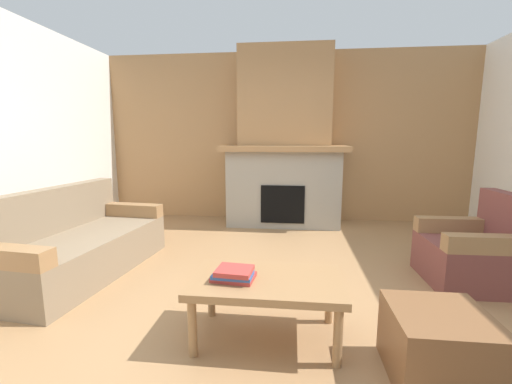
{
  "coord_description": "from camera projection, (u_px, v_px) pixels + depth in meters",
  "views": [
    {
      "loc": [
        0.14,
        -2.52,
        1.34
      ],
      "look_at": [
        -0.22,
        0.72,
        0.81
      ],
      "focal_mm": 23.1,
      "sensor_mm": 36.0,
      "label": 1
    }
  ],
  "objects": [
    {
      "name": "ottoman",
      "position": [
        438.0,
        346.0,
        1.83
      ],
      "size": [
        0.52,
        0.52,
        0.4
      ],
      "primitive_type": "cube",
      "color": "brown",
      "rests_on": "ground"
    },
    {
      "name": "fireplace",
      "position": [
        284.0,
        150.0,
        5.09
      ],
      "size": [
        1.9,
        0.82,
        2.7
      ],
      "color": "gray",
      "rests_on": "ground"
    },
    {
      "name": "book_stack_near_edge",
      "position": [
        234.0,
        274.0,
        2.14
      ],
      "size": [
        0.29,
        0.24,
        0.08
      ],
      "color": "#B23833",
      "rests_on": "coffee_table"
    },
    {
      "name": "wall_back_wood_panel",
      "position": [
        285.0,
        138.0,
        5.43
      ],
      "size": [
        6.0,
        0.12,
        2.7
      ],
      "primitive_type": "cube",
      "color": "#A87A4C",
      "rests_on": "ground"
    },
    {
      "name": "armchair",
      "position": [
        475.0,
        253.0,
        3.05
      ],
      "size": [
        0.77,
        0.77,
        0.85
      ],
      "color": "brown",
      "rests_on": "ground"
    },
    {
      "name": "ground",
      "position": [
        273.0,
        303.0,
        2.71
      ],
      "size": [
        9.0,
        9.0,
        0.0
      ],
      "primitive_type": "plane",
      "color": "#9E754C"
    },
    {
      "name": "couch",
      "position": [
        77.0,
        245.0,
        3.29
      ],
      "size": [
        1.01,
        1.87,
        0.85
      ],
      "color": "#847056",
      "rests_on": "ground"
    },
    {
      "name": "coffee_table",
      "position": [
        267.0,
        286.0,
        2.19
      ],
      "size": [
        1.0,
        0.6,
        0.43
      ],
      "color": "#997047",
      "rests_on": "ground"
    }
  ]
}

